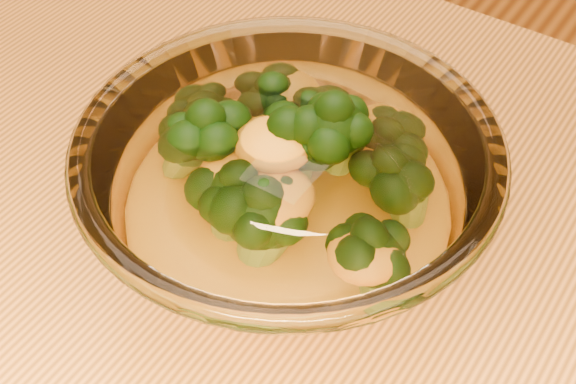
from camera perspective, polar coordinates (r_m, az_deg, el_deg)
The scene contains 3 objects.
glass_bowl at distance 0.46m, azimuth 0.00°, elevation -0.44°, with size 0.24×0.24×0.10m.
cheese_sauce at distance 0.47m, azimuth 0.00°, elevation -2.26°, with size 0.14×0.14×0.04m, color yellow.
broccoli_heap at distance 0.45m, azimuth 0.13°, elevation 2.00°, with size 0.17×0.14×0.08m.
Camera 1 is at (0.13, -0.17, 1.14)m, focal length 50.00 mm.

